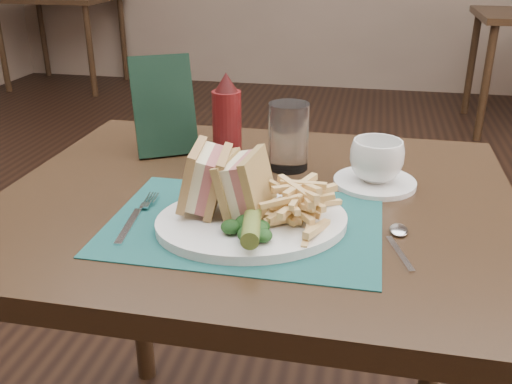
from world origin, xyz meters
TOP-DOWN VIEW (x-y plane):
  - floor at (0.00, 0.00)m, footprint 7.00×7.00m
  - wall_back at (0.00, 3.50)m, footprint 6.00×0.00m
  - table_main at (0.00, -0.50)m, footprint 0.90×0.75m
  - table_bg_left at (-2.41, 3.11)m, footprint 0.90×0.75m
  - placemat at (0.01, -0.62)m, footprint 0.43×0.31m
  - plate at (0.02, -0.62)m, footprint 0.37×0.33m
  - sandwich_half_a at (-0.08, -0.61)m, footprint 0.09×0.11m
  - sandwich_half_b at (-0.01, -0.61)m, footprint 0.09×0.11m
  - kale_garnish at (0.02, -0.69)m, footprint 0.11×0.08m
  - pickle_spear at (0.03, -0.69)m, footprint 0.05×0.12m
  - fries_pile at (0.09, -0.61)m, footprint 0.18×0.20m
  - fork at (-0.17, -0.64)m, footprint 0.06×0.17m
  - spoon at (0.24, -0.64)m, footprint 0.08×0.15m
  - saucer at (0.20, -0.42)m, footprint 0.18×0.18m
  - coffee_cup at (0.20, -0.42)m, footprint 0.13×0.13m
  - drinking_glass at (0.04, -0.36)m, footprint 0.10×0.10m
  - ketchup_bottle at (-0.08, -0.37)m, footprint 0.06×0.06m
  - check_presenter at (-0.23, -0.32)m, footprint 0.15×0.13m

SIDE VIEW (x-z plane):
  - floor at x=0.00m, z-range 0.00..0.00m
  - wall_back at x=0.00m, z-range -3.00..3.00m
  - table_main at x=0.00m, z-range 0.00..0.75m
  - table_bg_left at x=-2.41m, z-range 0.00..0.75m
  - placemat at x=0.01m, z-range 0.75..0.75m
  - spoon at x=0.24m, z-range 0.75..0.76m
  - saucer at x=0.20m, z-range 0.75..0.76m
  - fork at x=-0.17m, z-range 0.75..0.76m
  - plate at x=0.02m, z-range 0.75..0.77m
  - kale_garnish at x=0.02m, z-range 0.77..0.79m
  - pickle_spear at x=0.03m, z-range 0.77..0.80m
  - fries_pile at x=0.09m, z-range 0.77..0.83m
  - coffee_cup at x=0.20m, z-range 0.76..0.84m
  - drinking_glass at x=0.04m, z-range 0.75..0.88m
  - sandwich_half_b at x=-0.01m, z-range 0.77..0.87m
  - sandwich_half_a at x=-0.08m, z-range 0.77..0.87m
  - ketchup_bottle at x=-0.08m, z-range 0.75..0.94m
  - check_presenter at x=-0.23m, z-range 0.75..0.95m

